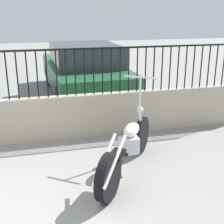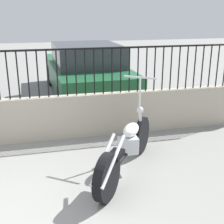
% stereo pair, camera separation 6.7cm
% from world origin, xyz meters
% --- Properties ---
extents(motorcycle_black, '(1.33, 1.77, 1.33)m').
position_xyz_m(motorcycle_black, '(1.93, 0.90, 0.38)').
color(motorcycle_black, black).
rests_on(motorcycle_black, ground_plane).
extents(car_green, '(1.97, 4.46, 1.41)m').
position_xyz_m(car_green, '(2.11, 5.35, 0.70)').
color(car_green, black).
rests_on(car_green, ground_plane).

